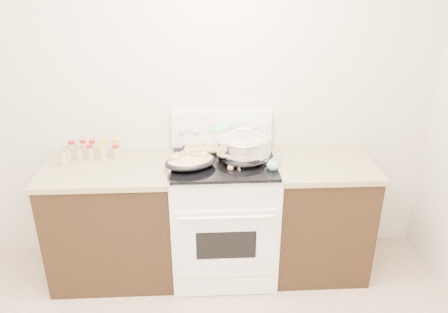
{
  "coord_description": "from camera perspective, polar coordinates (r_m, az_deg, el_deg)",
  "views": [
    {
      "loc": [
        0.2,
        -1.42,
        2.26
      ],
      "look_at": [
        0.35,
        1.37,
        1.0
      ],
      "focal_mm": 35.0,
      "sensor_mm": 36.0,
      "label": 1
    }
  ],
  "objects": [
    {
      "name": "counter_left",
      "position": [
        3.44,
        -14.14,
        -8.1
      ],
      "size": [
        0.93,
        0.67,
        0.92
      ],
      "color": "black",
      "rests_on": "ground"
    },
    {
      "name": "mixing_bowl",
      "position": [
        3.12,
        2.48,
        1.14
      ],
      "size": [
        0.47,
        0.47,
        0.24
      ],
      "color": "silver",
      "rests_on": "kitchen_range"
    },
    {
      "name": "room_shell",
      "position": [
        1.54,
        -10.39,
        2.71
      ],
      "size": [
        4.1,
        3.6,
        2.75
      ],
      "color": "beige",
      "rests_on": "ground"
    },
    {
      "name": "roasting_pan",
      "position": [
        3.03,
        -4.44,
        -0.56
      ],
      "size": [
        0.43,
        0.36,
        0.11
      ],
      "color": "black",
      "rests_on": "kitchen_range"
    },
    {
      "name": "baking_sheet",
      "position": [
        3.34,
        -1.61,
        1.37
      ],
      "size": [
        0.47,
        0.36,
        0.06
      ],
      "color": "black",
      "rests_on": "kitchen_range"
    },
    {
      "name": "spice_jars",
      "position": [
        3.36,
        -17.09,
        0.73
      ],
      "size": [
        0.4,
        0.24,
        0.13
      ],
      "color": "#BFB28C",
      "rests_on": "counter_left"
    },
    {
      "name": "blue_ladle",
      "position": [
        3.03,
        6.44,
        -0.99
      ],
      "size": [
        0.15,
        0.26,
        0.1
      ],
      "color": "#7CB2B9",
      "rests_on": "kitchen_range"
    },
    {
      "name": "wooden_spoon",
      "position": [
        3.04,
        1.01,
        -1.16
      ],
      "size": [
        0.09,
        0.28,
        0.04
      ],
      "color": "#AA854E",
      "rests_on": "kitchen_range"
    },
    {
      "name": "counter_right",
      "position": [
        3.48,
        12.13,
        -7.43
      ],
      "size": [
        0.73,
        0.67,
        0.92
      ],
      "color": "black",
      "rests_on": "ground"
    },
    {
      "name": "kitchen_range",
      "position": [
        3.36,
        -0.05,
        -7.58
      ],
      "size": [
        0.78,
        0.73,
        1.22
      ],
      "color": "white",
      "rests_on": "ground"
    }
  ]
}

